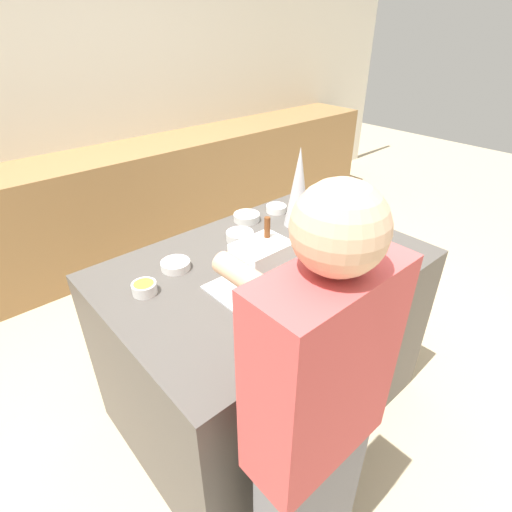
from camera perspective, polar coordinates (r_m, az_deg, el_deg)
The scene contains 15 objects.
ground_plane at distance 2.39m, azimuth 1.21°, elevation -19.47°, with size 12.00×12.00×0.00m, color #C6B28E.
wall_back at distance 3.62m, azimuth -25.92°, elevation 19.65°, with size 8.00×0.05×2.60m.
back_cabinet_block at distance 3.55m, azimuth -21.17°, elevation 5.99°, with size 6.00×0.60×0.92m.
kitchen_island at distance 2.06m, azimuth 1.35°, elevation -11.55°, with size 1.43×0.98×0.90m.
baking_tray at distance 1.65m, azimuth 0.78°, elevation -3.84°, with size 0.41×0.28×0.01m.
gingerbread_house at distance 1.59m, azimuth 0.81°, elevation -0.86°, with size 0.21×0.16×0.27m.
decorative_tree at distance 2.05m, azimuth 6.10°, elevation 9.72°, with size 0.13×0.13×0.41m.
candy_bowl_behind_tray at distance 2.19m, azimuth 9.09°, elevation 5.93°, with size 0.09×0.09×0.05m.
candy_bowl_beside_tree at distance 1.77m, azimuth -11.42°, elevation -1.22°, with size 0.13×0.13×0.04m.
candy_bowl_far_left at distance 1.96m, azimuth -2.32°, elevation 2.93°, with size 0.13×0.13×0.04m.
candy_bowl_near_tray_right at distance 2.26m, azimuth 2.91°, elevation 6.84°, with size 0.11×0.11×0.04m.
candy_bowl_front_corner at distance 1.64m, azimuth -15.66°, elevation -4.39°, with size 0.10×0.10×0.05m.
candy_bowl_far_right at distance 2.15m, azimuth -1.35°, elevation 5.62°, with size 0.14×0.14×0.04m.
mug at distance 2.05m, azimuth 11.07°, elevation 4.18°, with size 0.08×0.08×0.08m.
person at distance 1.27m, azimuth 8.24°, elevation -23.62°, with size 0.42×0.52×1.58m.
Camera 1 is at (-1.04, -1.10, 1.84)m, focal length 28.00 mm.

